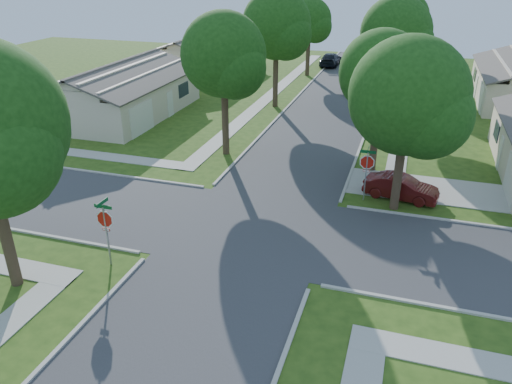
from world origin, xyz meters
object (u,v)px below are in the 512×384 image
Objects in this scene: tree_w_mid at (277,28)px; house_nw_far at (203,59)px; stop_sign_sw at (105,222)px; tree_w_near at (224,59)px; tree_ne_corner at (409,102)px; car_curb_west at (331,59)px; tree_w_far at (310,22)px; stop_sign_ne at (367,164)px; car_curb_east at (355,85)px; car_driveway at (401,187)px; tree_e_far at (404,21)px; house_nw_near at (121,96)px; tree_e_near at (382,77)px; tree_e_mid at (396,36)px.

house_nw_far is (-11.35, 10.99, -4.97)m from tree_w_mid.
tree_w_near is (0.06, 13.71, 4.08)m from stop_sign_sw.
tree_ne_corner reaches higher than car_curb_west.
stop_sign_ne is at bearing -72.30° from tree_w_far.
tree_w_far is at bearing 137.25° from car_curb_east.
house_nw_far is at bearing 135.93° from tree_w_mid.
house_nw_far is 34.78m from car_driveway.
tree_ne_corner is 5.13m from car_driveway.
stop_sign_sw and stop_sign_ne have the same top height.
house_nw_far is (-20.75, -2.01, -4.46)m from tree_e_far.
tree_e_far is at bearing 143.20° from car_curb_west.
tree_w_far is (-9.35, 29.31, 3.48)m from stop_sign_ne.
tree_e_far reaches higher than car_driveway.
tree_w_mid is at bearing -44.07° from house_nw_far.
tree_w_near is 12.02m from tree_ne_corner.
house_nw_near is 1.00× the size of house_nw_far.
tree_e_far reaches higher than tree_e_near.
tree_e_mid is 0.96× the size of tree_w_mid.
tree_e_near is at bearing 105.09° from car_curb_west.
stop_sign_ne reaches higher than car_curb_east.
tree_e_near reaches higher than car_driveway.
stop_sign_sw is at bearing -103.73° from tree_e_far.
stop_sign_ne is 0.34× the size of tree_ne_corner.
car_curb_east is at bearing -45.16° from tree_w_far.
tree_w_far is at bearing 31.35° from car_driveway.
stop_sign_sw is 0.37× the size of tree_w_far.
tree_ne_corner is at bearing -25.77° from house_nw_near.
house_nw_near is (-20.75, -19.01, -4.46)m from tree_e_far.
house_nw_near is 24.46m from car_driveway.
car_curb_west is (-7.90, 35.42, -1.30)m from stop_sign_ne.
tree_w_near is 12.93m from car_driveway.
tree_w_near reaches higher than tree_ne_corner.
house_nw_near is at bearing -163.85° from tree_e_mid.
car_curb_west is at bearing 112.55° from car_curb_east.
tree_e_mid is 2.29× the size of car_curb_east.
tree_e_far is at bearing 76.27° from stop_sign_sw.
stop_sign_sw is 27.71m from tree_e_mid.
tree_w_near is 13.63m from house_nw_near.
car_curb_east is at bearing 102.18° from tree_ne_corner.
house_nw_near is 3.53× the size of car_driveway.
tree_e_near is 0.61× the size of house_nw_near.
tree_w_mid reaches higher than tree_e_near.
tree_w_far is at bearing 110.28° from tree_ne_corner.
tree_w_mid is 16.56m from house_nw_far.
tree_w_far is at bearing 59.18° from house_nw_near.
tree_e_far is 28.49m from house_nw_near.
house_nw_near reaches higher than car_curb_east.
stop_sign_sw is at bearing -97.78° from car_curb_east.
tree_e_mid is 9.71m from car_curb_east.
stop_sign_sw is 0.31× the size of tree_w_mid.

